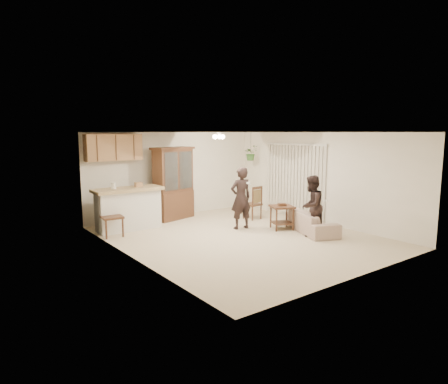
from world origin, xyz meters
TOP-DOWN VIEW (x-y plane):
  - floor at (0.00, 0.00)m, footprint 6.50×6.50m
  - ceiling at (0.00, 0.00)m, footprint 5.50×6.50m
  - wall_back at (0.00, 3.25)m, footprint 5.50×0.02m
  - wall_front at (0.00, -3.25)m, footprint 5.50×0.02m
  - wall_left at (-2.75, 0.00)m, footprint 0.02×6.50m
  - wall_right at (2.75, 0.00)m, footprint 0.02×6.50m
  - breakfast_bar at (-1.85, 2.35)m, footprint 1.60×0.55m
  - bar_top at (-1.85, 2.35)m, footprint 1.75×0.70m
  - upper_cabinets at (-1.90, 3.07)m, footprint 1.50×0.34m
  - vertical_blinds at (2.71, 0.90)m, footprint 0.06×2.30m
  - ceiling_fixture at (0.20, 1.20)m, footprint 0.36×0.36m
  - hanging_plant at (2.30, 2.40)m, footprint 0.43×0.37m
  - plant_cord at (2.30, 2.40)m, footprint 0.01×0.01m
  - sofa at (1.76, -0.62)m, footprint 1.40×2.01m
  - adult at (0.54, 0.71)m, footprint 0.72×0.53m
  - child at (1.44, -0.88)m, footprint 0.78×0.69m
  - china_hutch at (-0.27, 2.81)m, footprint 1.40×0.83m
  - side_table at (1.36, 0.03)m, footprint 0.74×0.74m
  - chair_bar at (-2.45, 1.94)m, footprint 0.52×0.52m
  - chair_hutch_left at (-1.38, 2.51)m, footprint 0.66×0.66m
  - chair_hutch_right at (1.55, 1.42)m, footprint 0.46×0.46m
  - controller_adult at (0.48, 0.33)m, footprint 0.07×0.15m
  - controller_child at (1.55, -1.20)m, footprint 0.08×0.13m

SIDE VIEW (x-z plane):
  - floor at x=0.00m, z-range 0.00..0.00m
  - chair_hutch_right at x=1.55m, z-range -0.21..0.76m
  - chair_bar at x=-2.45m, z-range -0.24..0.84m
  - chair_hutch_left at x=-1.38m, z-range -0.24..0.85m
  - side_table at x=1.36m, z-range -0.02..0.66m
  - sofa at x=1.76m, z-range 0.00..0.73m
  - breakfast_bar at x=-1.85m, z-range 0.00..1.00m
  - child at x=1.44m, z-range 0.00..1.35m
  - adult at x=0.54m, z-range 0.00..1.80m
  - controller_child at x=1.55m, z-range 0.89..0.92m
  - china_hutch at x=-0.27m, z-range -0.01..2.06m
  - bar_top at x=-1.85m, z-range 1.01..1.09m
  - vertical_blinds at x=2.71m, z-range 0.05..2.15m
  - controller_adult at x=0.48m, z-range 1.22..1.26m
  - wall_back at x=0.00m, z-range 0.00..2.50m
  - wall_front at x=0.00m, z-range 0.00..2.50m
  - wall_left at x=-2.75m, z-range 0.00..2.50m
  - wall_right at x=2.75m, z-range 0.00..2.50m
  - hanging_plant at x=2.30m, z-range 1.61..2.09m
  - upper_cabinets at x=-1.90m, z-range 1.75..2.45m
  - plant_cord at x=2.30m, z-range 1.85..2.50m
  - ceiling_fixture at x=0.20m, z-range 2.30..2.50m
  - ceiling at x=0.00m, z-range 2.49..2.51m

